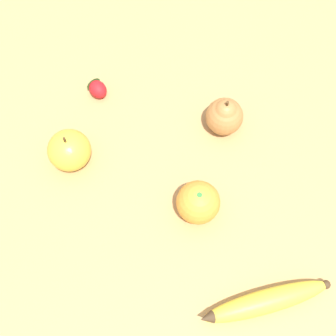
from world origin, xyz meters
TOP-DOWN VIEW (x-y plane):
  - ground_plane at (0.00, 0.00)m, footprint 3.00×3.00m
  - banana at (0.17, -0.08)m, footprint 0.21×0.14m
  - orange at (0.03, 0.05)m, footprint 0.08×0.08m
  - pear at (0.04, 0.23)m, footprint 0.07×0.07m
  - strawberry at (-0.22, 0.24)m, footprint 0.05×0.05m
  - apple at (-0.22, 0.09)m, footprint 0.08×0.08m

SIDE VIEW (x-z plane):
  - ground_plane at x=0.00m, z-range 0.00..0.00m
  - strawberry at x=-0.22m, z-range 0.00..0.03m
  - banana at x=0.17m, z-range 0.00..0.04m
  - apple at x=-0.22m, z-range -0.01..0.08m
  - orange at x=0.03m, z-range 0.00..0.08m
  - pear at x=0.04m, z-range -0.01..0.08m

